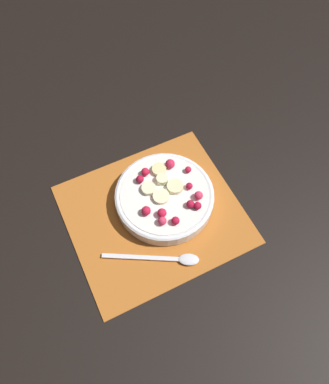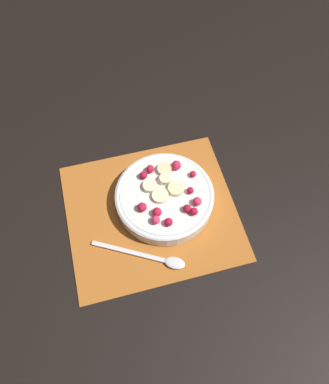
# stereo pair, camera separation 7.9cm
# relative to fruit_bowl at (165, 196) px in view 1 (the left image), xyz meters

# --- Properties ---
(ground_plane) EXTENTS (3.00, 3.00, 0.00)m
(ground_plane) POSITION_rel_fruit_bowl_xyz_m (-0.04, -0.02, -0.03)
(ground_plane) COLOR black
(placemat) EXTENTS (0.37, 0.33, 0.01)m
(placemat) POSITION_rel_fruit_bowl_xyz_m (-0.04, -0.02, -0.02)
(placemat) COLOR #B26023
(placemat) RESTS_ON ground_plane
(fruit_bowl) EXTENTS (0.22, 0.22, 0.06)m
(fruit_bowl) POSITION_rel_fruit_bowl_xyz_m (0.00, 0.00, 0.00)
(fruit_bowl) COLOR white
(fruit_bowl) RESTS_ON placemat
(spoon) EXTENTS (0.19, 0.11, 0.01)m
(spoon) POSITION_rel_fruit_bowl_xyz_m (-0.05, -0.13, -0.02)
(spoon) COLOR silver
(spoon) RESTS_ON placemat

